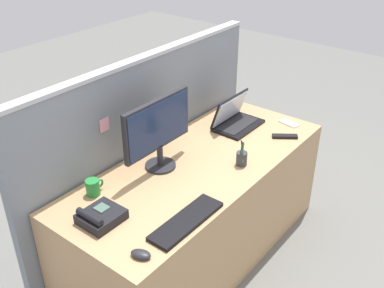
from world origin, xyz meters
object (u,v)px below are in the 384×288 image
at_px(keyboard_main, 187,221).
at_px(computer_mouse_right_hand, 141,254).
at_px(coffee_mug, 93,187).
at_px(tv_remote, 285,136).
at_px(laptop, 235,118).
at_px(desktop_monitor, 158,129).
at_px(desk_phone, 100,216).
at_px(pen_cup, 242,158).
at_px(cell_phone_white_slab, 289,123).

bearing_deg(keyboard_main, computer_mouse_right_hand, 178.15).
distance_m(computer_mouse_right_hand, coffee_mug, 0.58).
bearing_deg(coffee_mug, tv_remote, -23.00).
bearing_deg(laptop, computer_mouse_right_hand, -164.10).
height_order(desktop_monitor, desk_phone, desktop_monitor).
relative_size(keyboard_main, pen_cup, 2.61).
bearing_deg(cell_phone_white_slab, computer_mouse_right_hand, -165.67).
relative_size(desk_phone, cell_phone_white_slab, 1.44).
height_order(laptop, keyboard_main, laptop).
bearing_deg(desktop_monitor, pen_cup, -50.06).
relative_size(laptop, pen_cup, 2.05).
bearing_deg(coffee_mug, laptop, -7.53).
bearing_deg(coffee_mug, desktop_monitor, -12.06).
relative_size(tv_remote, coffee_mug, 1.47).
bearing_deg(cell_phone_white_slab, keyboard_main, -164.34).
xyz_separation_m(desktop_monitor, cell_phone_white_slab, (1.00, -0.36, -0.25)).
distance_m(keyboard_main, cell_phone_white_slab, 1.32).
height_order(desk_phone, cell_phone_white_slab, desk_phone).
distance_m(desktop_monitor, computer_mouse_right_hand, 0.82).
distance_m(desktop_monitor, laptop, 0.76).
height_order(desk_phone, tv_remote, desk_phone).
bearing_deg(desktop_monitor, coffee_mug, 167.94).
bearing_deg(desk_phone, coffee_mug, 56.77).
relative_size(cell_phone_white_slab, coffee_mug, 1.24).
height_order(laptop, coffee_mug, laptop).
bearing_deg(desk_phone, tv_remote, -12.99).
xyz_separation_m(desk_phone, keyboard_main, (0.26, -0.35, -0.02)).
height_order(laptop, desk_phone, laptop).
height_order(cell_phone_white_slab, coffee_mug, coffee_mug).
xyz_separation_m(keyboard_main, coffee_mug, (-0.13, 0.56, 0.03)).
distance_m(desktop_monitor, desk_phone, 0.63).
bearing_deg(laptop, desktop_monitor, 175.24).
xyz_separation_m(desktop_monitor, desk_phone, (-0.58, -0.11, -0.23)).
distance_m(laptop, computer_mouse_right_hand, 1.42).
xyz_separation_m(keyboard_main, computer_mouse_right_hand, (-0.32, 0.01, 0.01)).
relative_size(desktop_monitor, cell_phone_white_slab, 3.70).
bearing_deg(desk_phone, laptop, 2.30).
relative_size(desktop_monitor, keyboard_main, 1.16).
xyz_separation_m(laptop, cell_phone_white_slab, (0.27, -0.29, -0.05)).
relative_size(laptop, cell_phone_white_slab, 2.51).
relative_size(desktop_monitor, pen_cup, 3.03).
distance_m(desk_phone, computer_mouse_right_hand, 0.34).
relative_size(laptop, coffee_mug, 3.12).
bearing_deg(pen_cup, cell_phone_white_slab, 2.37).
bearing_deg(keyboard_main, laptop, 21.30).
distance_m(keyboard_main, tv_remote, 1.11).
bearing_deg(cell_phone_white_slab, desktop_monitor, 171.38).
bearing_deg(tv_remote, computer_mouse_right_hand, 144.60).
bearing_deg(pen_cup, desktop_monitor, 129.94).
bearing_deg(desk_phone, desktop_monitor, 11.17).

